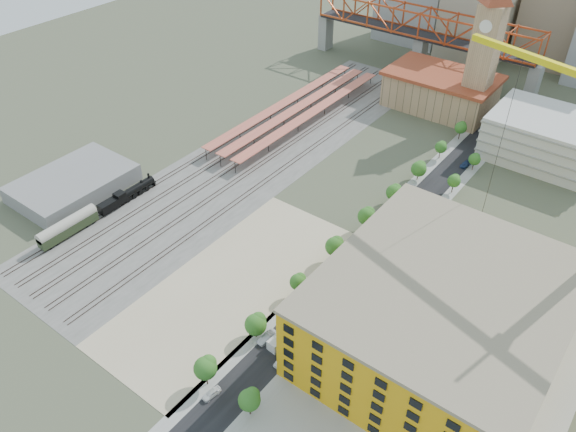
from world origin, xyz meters
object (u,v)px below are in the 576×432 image
Objects in this scene: construction_building at (441,317)px; site_trailer_a at (285,336)px; clock_tower at (487,40)px; locomotive at (129,194)px; site_trailer_d at (370,249)px; car_0 at (211,394)px; site_trailer_c at (351,268)px; site_trailer_b at (328,292)px; coach at (68,227)px.

construction_building is 5.56× the size of site_trailer_a.
clock_tower is 121.43m from locomotive.
site_trailer_d reaches higher than car_0.
car_0 is at bearing -95.06° from site_trailer_d.
construction_building is 28.74m from site_trailer_c.
site_trailer_a is at bearing -98.26° from site_trailer_c.
construction_building reaches higher than site_trailer_b.
construction_building is at bearing 14.17° from coach.
clock_tower is 120.37m from site_trailer_a.
site_trailer_b is (66.00, 22.34, -1.51)m from coach.
clock_tower is 3.10× the size of coach.
site_trailer_d is (66.00, 21.29, -0.69)m from locomotive.
site_trailer_d is at bearing 95.13° from site_trailer_a.
construction_building is 92.37m from locomotive.
clock_tower is at bearing 108.78° from construction_building.
site_trailer_a is at bearing 89.31° from car_0.
site_trailer_b reaches higher than car_0.
locomotive is at bearing -177.57° from site_trailer_c.
site_trailer_a is 0.97× the size of site_trailer_b.
car_0 is at bearing -102.01° from site_trailer_c.
construction_building is 3.01× the size of coach.
construction_building is 47.42m from car_0.
coach is 1.75× the size of site_trailer_c.
site_trailer_c reaches higher than car_0.
site_trailer_c is (66.00, 12.46, -0.57)m from locomotive.
site_trailer_b is (0.00, 16.04, 0.04)m from site_trailer_a.
coach is 1.84× the size of site_trailer_a.
site_trailer_b is (-26.00, -0.89, -8.12)m from construction_building.
site_trailer_b reaches higher than site_trailer_d.
locomotive is 2.10× the size of site_trailer_c.
car_0 is at bearing -27.81° from locomotive.
site_trailer_b is 18.92m from site_trailer_d.
site_trailer_a is at bearing -146.94° from construction_building.
coach is at bearing -169.42° from site_trailer_a.
clock_tower reaches higher than site_trailer_d.
coach is 66.32m from site_trailer_a.
site_trailer_c is (66.00, 32.42, -1.49)m from coach.
site_trailer_b is at bearing 95.13° from site_trailer_a.
site_trailer_d is (66.00, 41.26, -1.62)m from coach.
site_trailer_b is at bearing 2.06° from locomotive.
site_trailer_b is (66.00, 2.38, -0.59)m from locomotive.
site_trailer_a is 34.96m from site_trailer_d.
clock_tower reaches higher than coach.
site_trailer_c is at bearing 160.52° from construction_building.
site_trailer_d is at bearing 145.26° from construction_building.
car_0 is at bearing -87.90° from clock_tower.
construction_building is 95.12m from coach.
site_trailer_c reaches higher than site_trailer_b.
site_trailer_d is at bearing 32.01° from coach.
coach is 73.55m from site_trailer_c.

